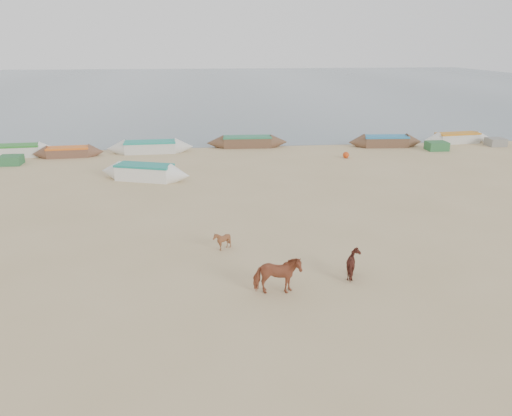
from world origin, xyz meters
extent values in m
plane|color=tan|center=(0.00, 0.00, 0.00)|extent=(140.00, 140.00, 0.00)
plane|color=slate|center=(0.00, 82.00, 0.01)|extent=(160.00, 160.00, 0.00)
imported|color=#984D31|center=(0.03, -1.80, 0.64)|extent=(1.56, 0.77, 1.29)
imported|color=brown|center=(-1.56, 1.99, 0.39)|extent=(0.74, 0.66, 0.77)
imported|color=#56251B|center=(2.87, -0.92, 0.47)|extent=(0.91, 1.03, 0.94)
cube|color=#2E683B|center=(-14.80, 17.86, 0.30)|extent=(1.40, 1.20, 0.60)
sphere|color=#C53E12|center=(7.84, 17.28, 0.22)|extent=(0.44, 0.44, 0.44)
cube|color=slate|center=(-4.41, 20.83, 0.28)|extent=(1.20, 1.10, 0.56)
cube|color=#2F683A|center=(15.38, 19.15, 0.32)|extent=(1.50, 1.20, 0.64)
cube|color=gray|center=(20.73, 20.21, 0.30)|extent=(1.30, 1.20, 0.60)
camera|label=1|loc=(-2.26, -16.08, 7.74)|focal=35.00mm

